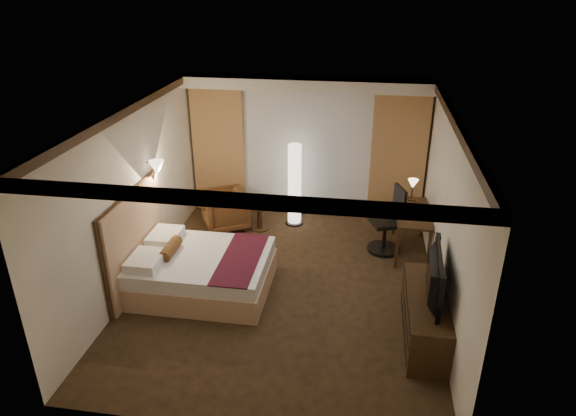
% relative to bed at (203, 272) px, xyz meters
% --- Properties ---
extents(floor, '(4.50, 5.50, 0.01)m').
position_rel_bed_xyz_m(floor, '(1.20, 0.22, -0.29)').
color(floor, black).
rests_on(floor, ground).
extents(ceiling, '(4.50, 5.50, 0.01)m').
position_rel_bed_xyz_m(ceiling, '(1.20, 0.22, 2.41)').
color(ceiling, white).
rests_on(ceiling, back_wall).
extents(back_wall, '(4.50, 0.02, 2.70)m').
position_rel_bed_xyz_m(back_wall, '(1.20, 2.97, 1.06)').
color(back_wall, beige).
rests_on(back_wall, floor).
extents(left_wall, '(0.02, 5.50, 2.70)m').
position_rel_bed_xyz_m(left_wall, '(-1.05, 0.22, 1.06)').
color(left_wall, beige).
rests_on(left_wall, floor).
extents(right_wall, '(0.02, 5.50, 2.70)m').
position_rel_bed_xyz_m(right_wall, '(3.45, 0.22, 1.06)').
color(right_wall, beige).
rests_on(right_wall, floor).
extents(crown_molding, '(4.50, 5.50, 0.12)m').
position_rel_bed_xyz_m(crown_molding, '(1.20, 0.22, 2.35)').
color(crown_molding, black).
rests_on(crown_molding, ceiling).
extents(soffit, '(4.50, 0.50, 0.20)m').
position_rel_bed_xyz_m(soffit, '(1.20, 2.72, 2.31)').
color(soffit, white).
rests_on(soffit, ceiling).
extents(curtain_sheer, '(2.48, 0.04, 2.45)m').
position_rel_bed_xyz_m(curtain_sheer, '(1.20, 2.89, 0.96)').
color(curtain_sheer, silver).
rests_on(curtain_sheer, back_wall).
extents(curtain_left_drape, '(1.00, 0.14, 2.45)m').
position_rel_bed_xyz_m(curtain_left_drape, '(-0.50, 2.83, 0.96)').
color(curtain_left_drape, '#B27E51').
rests_on(curtain_left_drape, back_wall).
extents(curtain_right_drape, '(1.00, 0.14, 2.45)m').
position_rel_bed_xyz_m(curtain_right_drape, '(2.90, 2.83, 0.96)').
color(curtain_right_drape, '#B27E51').
rests_on(curtain_right_drape, back_wall).
extents(wall_sconce, '(0.24, 0.24, 0.24)m').
position_rel_bed_xyz_m(wall_sconce, '(-0.89, 0.77, 1.33)').
color(wall_sconce, white).
rests_on(wall_sconce, left_wall).
extents(bed, '(1.98, 1.55, 0.58)m').
position_rel_bed_xyz_m(bed, '(0.00, 0.00, 0.00)').
color(bed, white).
rests_on(bed, floor).
extents(headboard, '(0.12, 1.85, 1.50)m').
position_rel_bed_xyz_m(headboard, '(-1.00, 0.00, 0.46)').
color(headboard, tan).
rests_on(headboard, floor).
extents(armchair, '(1.00, 1.02, 0.79)m').
position_rel_bed_xyz_m(armchair, '(-0.22, 2.05, 0.10)').
color(armchair, '#4E2B17').
rests_on(armchair, floor).
extents(side_table, '(0.45, 0.45, 0.49)m').
position_rel_bed_xyz_m(side_table, '(0.43, 2.08, -0.04)').
color(side_table, black).
rests_on(side_table, floor).
extents(floor_lamp, '(0.33, 0.33, 1.58)m').
position_rel_bed_xyz_m(floor_lamp, '(1.04, 2.42, 0.50)').
color(floor_lamp, white).
rests_on(floor_lamp, floor).
extents(desk, '(0.55, 1.28, 0.75)m').
position_rel_bed_xyz_m(desk, '(3.15, 1.67, 0.08)').
color(desk, black).
rests_on(desk, floor).
extents(desk_lamp, '(0.18, 0.18, 0.34)m').
position_rel_bed_xyz_m(desk_lamp, '(3.15, 2.16, 0.63)').
color(desk_lamp, '#FFD899').
rests_on(desk_lamp, desk).
extents(office_chair, '(0.72, 0.72, 1.17)m').
position_rel_bed_xyz_m(office_chair, '(2.71, 1.62, 0.29)').
color(office_chair, black).
rests_on(office_chair, floor).
extents(dresser, '(0.50, 1.63, 0.63)m').
position_rel_bed_xyz_m(dresser, '(3.20, -0.64, 0.03)').
color(dresser, black).
rests_on(dresser, floor).
extents(television, '(0.72, 1.18, 0.15)m').
position_rel_bed_xyz_m(television, '(3.17, -0.64, 0.67)').
color(television, black).
rests_on(television, dresser).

